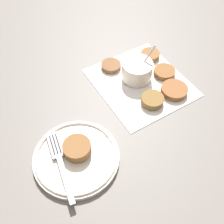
# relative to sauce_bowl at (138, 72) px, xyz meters

# --- Properties ---
(ground_plane) EXTENTS (4.00, 4.00, 0.00)m
(ground_plane) POSITION_rel_sauce_bowl_xyz_m (0.00, -0.02, -0.03)
(ground_plane) COLOR #605B56
(napkin) EXTENTS (0.30, 0.28, 0.00)m
(napkin) POSITION_rel_sauce_bowl_xyz_m (-0.02, -0.00, -0.03)
(napkin) COLOR silver
(napkin) RESTS_ON ground_plane
(sauce_bowl) EXTENTS (0.09, 0.10, 0.10)m
(sauce_bowl) POSITION_rel_sauce_bowl_xyz_m (0.00, 0.00, 0.00)
(sauce_bowl) COLOR silver
(sauce_bowl) RESTS_ON napkin
(fritter_0) EXTENTS (0.06, 0.06, 0.02)m
(fritter_0) POSITION_rel_sauce_bowl_xyz_m (-0.10, 0.00, -0.01)
(fritter_0) COLOR brown
(fritter_0) RESTS_ON napkin
(fritter_1) EXTENTS (0.06, 0.06, 0.01)m
(fritter_1) POSITION_rel_sauce_bowl_xyz_m (-0.02, -0.08, -0.02)
(fritter_1) COLOR brown
(fritter_1) RESTS_ON napkin
(fritter_2) EXTENTS (0.06, 0.06, 0.01)m
(fritter_2) POSITION_rel_sauce_bowl_xyz_m (0.07, -0.08, -0.02)
(fritter_2) COLOR brown
(fritter_2) RESTS_ON napkin
(fritter_3) EXTENTS (0.06, 0.06, 0.01)m
(fritter_3) POSITION_rel_sauce_bowl_xyz_m (0.07, 0.05, -0.02)
(fritter_3) COLOR brown
(fritter_3) RESTS_ON napkin
(fritter_4) EXTENTS (0.07, 0.07, 0.02)m
(fritter_4) POSITION_rel_sauce_bowl_xyz_m (-0.09, -0.07, -0.02)
(fritter_4) COLOR brown
(fritter_4) RESTS_ON napkin
(serving_plate) EXTENTS (0.20, 0.20, 0.02)m
(serving_plate) POSITION_rel_sauce_bowl_xyz_m (-0.18, 0.24, -0.02)
(serving_plate) COLOR silver
(serving_plate) RESTS_ON ground_plane
(fritter_on_plate) EXTENTS (0.07, 0.07, 0.02)m
(fritter_on_plate) POSITION_rel_sauce_bowl_xyz_m (-0.17, 0.24, 0.00)
(fritter_on_plate) COLOR brown
(fritter_on_plate) RESTS_ON serving_plate
(fork) EXTENTS (0.18, 0.03, 0.00)m
(fork) POSITION_rel_sauce_bowl_xyz_m (-0.18, 0.28, -0.01)
(fork) COLOR silver
(fork) RESTS_ON serving_plate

